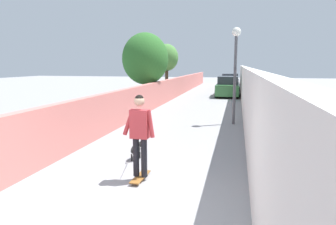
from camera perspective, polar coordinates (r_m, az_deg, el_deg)
name	(u,v)px	position (r m, az deg, el deg)	size (l,w,h in m)	color
ground_plane	(202,105)	(18.59, 6.36, 1.41)	(80.00, 80.00, 0.00)	gray
wall_left	(153,96)	(17.03, -2.83, 3.19)	(48.00, 0.30, 1.44)	#CC726B
fence_right	(246,90)	(16.37, 14.43, 4.19)	(48.00, 0.30, 2.30)	silver
tree_left_near	(167,58)	(23.94, -0.27, 10.22)	(1.82, 1.82, 4.02)	#473523
tree_left_mid	(145,59)	(18.11, -4.29, 10.02)	(2.71, 2.71, 4.29)	#473523
lamp_post	(236,58)	(12.69, 12.60, 10.00)	(0.36, 0.36, 3.91)	#4C4C51
skateboard	(140,177)	(6.67, -5.22, -11.97)	(0.81, 0.23, 0.08)	brown
person_skateboarder	(140,129)	(6.37, -5.35, -3.15)	(0.23, 0.71, 1.76)	black
dog	(136,149)	(7.98, -6.00, -6.87)	(1.66, 0.68, 1.06)	black
car_near	(228,87)	(24.11, 11.20, 4.74)	(4.38, 1.80, 1.54)	#336B38
car_far	(230,82)	(30.81, 11.59, 5.64)	(4.36, 1.80, 1.54)	silver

